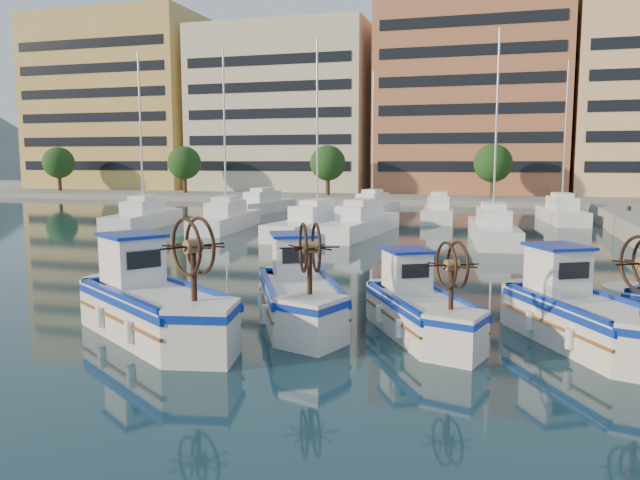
{
  "coord_description": "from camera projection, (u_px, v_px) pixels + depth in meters",
  "views": [
    {
      "loc": [
        4.85,
        -14.8,
        4.46
      ],
      "look_at": [
        -1.6,
        7.49,
        1.5
      ],
      "focal_mm": 35.0,
      "sensor_mm": 36.0,
      "label": 1
    }
  ],
  "objects": [
    {
      "name": "waterfront",
      "position": [
        542.0,
        104.0,
        74.03
      ],
      "size": [
        180.0,
        40.0,
        25.6
      ],
      "color": "gray",
      "rests_on": "ground"
    },
    {
      "name": "yacht_marina",
      "position": [
        385.0,
        218.0,
        42.86
      ],
      "size": [
        37.86,
        23.9,
        11.5
      ],
      "color": "white",
      "rests_on": "ground"
    },
    {
      "name": "ground",
      "position": [
        299.0,
        335.0,
        16.0
      ],
      "size": [
        300.0,
        300.0,
        0.0
      ],
      "primitive_type": "plane",
      "color": "#1A3744",
      "rests_on": "ground"
    },
    {
      "name": "fishing_boat_a",
      "position": [
        153.0,
        302.0,
        15.84
      ],
      "size": [
        5.25,
        4.5,
        3.22
      ],
      "rotation": [
        0.0,
        0.0,
        0.98
      ],
      "color": "silver",
      "rests_on": "ground"
    },
    {
      "name": "fishing_boat_c",
      "position": [
        420.0,
        306.0,
        16.05
      ],
      "size": [
        3.49,
        4.39,
        2.66
      ],
      "rotation": [
        0.0,
        0.0,
        0.51
      ],
      "color": "silver",
      "rests_on": "ground"
    },
    {
      "name": "fishing_boat_b",
      "position": [
        299.0,
        293.0,
        17.29
      ],
      "size": [
        3.72,
        4.95,
        2.98
      ],
      "rotation": [
        0.0,
        0.0,
        0.44
      ],
      "color": "silver",
      "rests_on": "ground"
    },
    {
      "name": "fishing_boat_d",
      "position": [
        582.0,
        312.0,
        15.14
      ],
      "size": [
        3.83,
        4.85,
        2.93
      ],
      "rotation": [
        0.0,
        0.0,
        0.5
      ],
      "color": "silver",
      "rests_on": "ground"
    }
  ]
}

